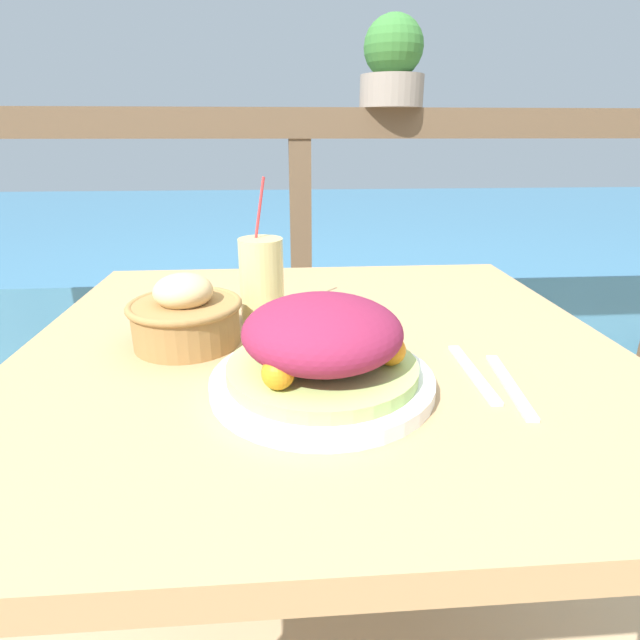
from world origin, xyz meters
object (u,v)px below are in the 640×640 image
salad_plate (322,351)px  bread_basket (186,314)px  potted_plant (393,64)px  drink_glass (262,280)px

salad_plate → bread_basket: size_ratio=1.64×
potted_plant → drink_glass: bearing=-115.4°
bread_basket → potted_plant: (0.50, 0.91, 0.47)m
drink_glass → potted_plant: bearing=64.6°
salad_plate → drink_glass: (-0.09, 0.27, 0.02)m
bread_basket → potted_plant: size_ratio=0.70×
salad_plate → potted_plant: 1.21m
salad_plate → bread_basket: 0.27m
salad_plate → potted_plant: bearing=74.6°
salad_plate → drink_glass: 0.28m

